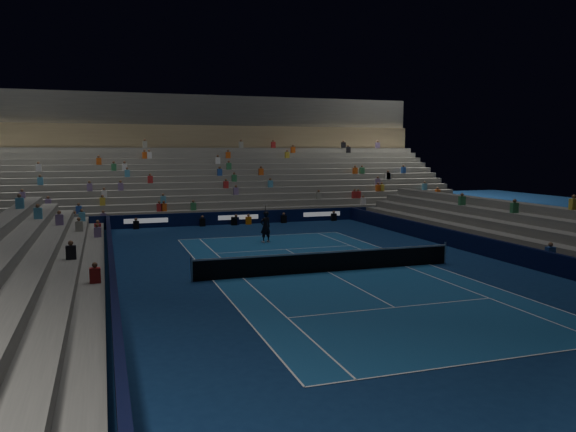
# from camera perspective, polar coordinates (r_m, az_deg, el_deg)

# --- Properties ---
(ground) EXTENTS (90.00, 90.00, 0.00)m
(ground) POSITION_cam_1_polar(r_m,az_deg,el_deg) (26.60, 4.07, -5.70)
(ground) COLOR #0C244B
(ground) RESTS_ON ground
(court_surface) EXTENTS (10.97, 23.77, 0.01)m
(court_surface) POSITION_cam_1_polar(r_m,az_deg,el_deg) (26.60, 4.07, -5.69)
(court_surface) COLOR navy
(court_surface) RESTS_ON ground
(sponsor_barrier_far) EXTENTS (44.00, 0.25, 1.00)m
(sponsor_barrier_far) POSITION_cam_1_polar(r_m,az_deg,el_deg) (43.97, -5.11, -0.17)
(sponsor_barrier_far) COLOR black
(sponsor_barrier_far) RESTS_ON ground
(sponsor_barrier_east) EXTENTS (0.25, 37.00, 1.00)m
(sponsor_barrier_east) POSITION_cam_1_polar(r_m,az_deg,el_deg) (31.44, 20.69, -3.27)
(sponsor_barrier_east) COLOR black
(sponsor_barrier_east) RESTS_ON ground
(sponsor_barrier_west) EXTENTS (0.25, 37.00, 1.00)m
(sponsor_barrier_west) POSITION_cam_1_polar(r_m,az_deg,el_deg) (24.57, -17.45, -5.82)
(sponsor_barrier_west) COLOR black
(sponsor_barrier_west) RESTS_ON ground
(grandstand_main) EXTENTS (44.00, 15.20, 11.20)m
(grandstand_main) POSITION_cam_1_polar(r_m,az_deg,el_deg) (52.91, -7.47, 4.07)
(grandstand_main) COLOR slate
(grandstand_main) RESTS_ON ground
(grandstand_east) EXTENTS (5.00, 37.00, 2.50)m
(grandstand_east) POSITION_cam_1_polar(r_m,az_deg,el_deg) (33.65, 25.33, -2.14)
(grandstand_east) COLOR slate
(grandstand_east) RESTS_ON ground
(grandstand_west) EXTENTS (5.00, 37.00, 2.50)m
(grandstand_west) POSITION_cam_1_polar(r_m,az_deg,el_deg) (24.70, -25.58, -5.12)
(grandstand_west) COLOR slate
(grandstand_west) RESTS_ON ground
(tennis_net) EXTENTS (12.90, 0.10, 1.10)m
(tennis_net) POSITION_cam_1_polar(r_m,az_deg,el_deg) (26.49, 4.08, -4.63)
(tennis_net) COLOR #B2B2B7
(tennis_net) RESTS_ON ground
(tennis_player) EXTENTS (0.82, 0.65, 1.98)m
(tennis_player) POSITION_cam_1_polar(r_m,az_deg,el_deg) (34.86, -2.30, -1.10)
(tennis_player) COLOR black
(tennis_player) RESTS_ON ground
(broadcast_camera) EXTENTS (0.59, 0.98, 0.62)m
(broadcast_camera) POSITION_cam_1_polar(r_m,az_deg,el_deg) (43.40, -5.48, -0.50)
(broadcast_camera) COLOR black
(broadcast_camera) RESTS_ON ground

